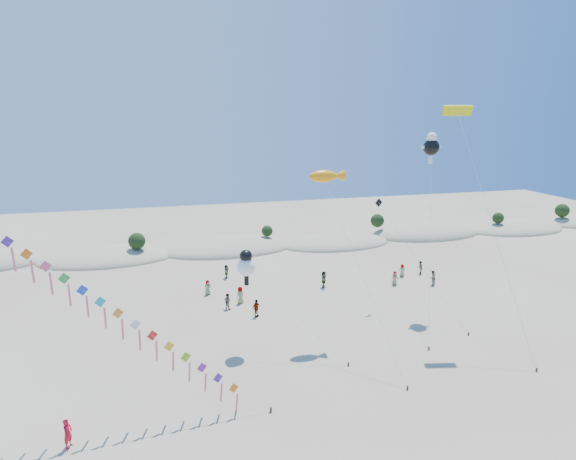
{
  "coord_description": "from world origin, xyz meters",
  "views": [
    {
      "loc": [
        -8.32,
        -20.72,
        19.01
      ],
      "look_at": [
        0.84,
        14.0,
        10.18
      ],
      "focal_mm": 30.0,
      "sensor_mm": 36.0,
      "label": 1
    }
  ],
  "objects_px": {
    "fish_kite": "(327,176)",
    "parafoil_kite": "(458,114)",
    "flyer_foreground": "(68,433)",
    "kite_train": "(57,275)"
  },
  "relations": [
    {
      "from": "kite_train",
      "to": "fish_kite",
      "type": "bearing_deg",
      "value": 23.62
    },
    {
      "from": "parafoil_kite",
      "to": "fish_kite",
      "type": "bearing_deg",
      "value": 169.48
    },
    {
      "from": "fish_kite",
      "to": "flyer_foreground",
      "type": "height_order",
      "value": "fish_kite"
    },
    {
      "from": "kite_train",
      "to": "fish_kite",
      "type": "height_order",
      "value": "kite_train"
    },
    {
      "from": "kite_train",
      "to": "flyer_foreground",
      "type": "xyz_separation_m",
      "value": [
        0.13,
        -2.63,
        -8.82
      ]
    },
    {
      "from": "fish_kite",
      "to": "flyer_foreground",
      "type": "distance_m",
      "value": 25.97
    },
    {
      "from": "fish_kite",
      "to": "parafoil_kite",
      "type": "bearing_deg",
      "value": -10.52
    },
    {
      "from": "parafoil_kite",
      "to": "flyer_foreground",
      "type": "height_order",
      "value": "parafoil_kite"
    },
    {
      "from": "fish_kite",
      "to": "flyer_foreground",
      "type": "xyz_separation_m",
      "value": [
        -19.56,
        -11.24,
        -12.87
      ]
    },
    {
      "from": "fish_kite",
      "to": "parafoil_kite",
      "type": "distance_m",
      "value": 12.0
    }
  ]
}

